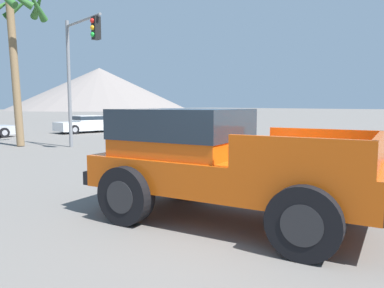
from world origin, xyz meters
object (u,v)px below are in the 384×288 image
at_px(parked_car_white, 86,124).
at_px(orange_pickup_truck, 212,156).
at_px(red_convertible_car, 342,170).
at_px(palm_tree_short, 15,27).
at_px(traffic_light_main, 79,58).

bearing_deg(parked_car_white, orange_pickup_truck, 157.64).
relative_size(red_convertible_car, palm_tree_short, 0.59).
height_order(red_convertible_car, palm_tree_short, palm_tree_short).
bearing_deg(traffic_light_main, orange_pickup_truck, -14.38).
distance_m(orange_pickup_truck, red_convertible_car, 4.07).
bearing_deg(traffic_light_main, palm_tree_short, -152.62).
distance_m(red_convertible_car, parked_car_white, 21.14).
bearing_deg(palm_tree_short, parked_car_white, 43.63).
bearing_deg(traffic_light_main, red_convertible_car, 5.58).
distance_m(parked_car_white, traffic_light_main, 10.92).
bearing_deg(parked_car_white, palm_tree_short, 131.56).
bearing_deg(red_convertible_car, traffic_light_main, 91.89).
height_order(orange_pickup_truck, red_convertible_car, orange_pickup_truck).
height_order(red_convertible_car, traffic_light_main, traffic_light_main).
relative_size(traffic_light_main, palm_tree_short, 0.78).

